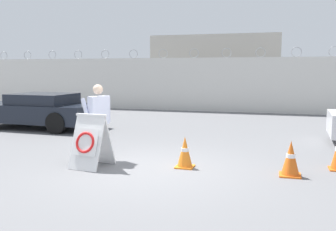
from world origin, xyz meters
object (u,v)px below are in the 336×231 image
Objects in this scene: security_guard at (99,118)px; parked_car_front_coupe at (39,110)px; traffic_cone_mid at (291,159)px; traffic_cone_far at (185,152)px; barricade_sign at (90,141)px.

security_guard is 0.40× the size of parked_car_front_coupe.
traffic_cone_far is (-2.11, 0.05, -0.02)m from traffic_cone_mid.
parked_car_front_coupe is (-4.12, 3.65, -0.32)m from security_guard.
security_guard is at bearing 176.13° from traffic_cone_far.
security_guard is 2.61× the size of traffic_cone_far.
security_guard is (-0.14, 0.67, 0.39)m from barricade_sign.
security_guard is 2.15m from traffic_cone_far.
traffic_cone_mid is 0.16× the size of parked_car_front_coupe.
traffic_cone_mid is at bearing 119.48° from security_guard.
traffic_cone_mid reaches higher than traffic_cone_far.
traffic_cone_far is 7.25m from parked_car_front_coupe.
security_guard reaches higher than traffic_cone_far.
barricade_sign reaches higher than traffic_cone_mid.
parked_car_front_coupe reaches higher than barricade_sign.
security_guard reaches higher than traffic_cone_mid.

